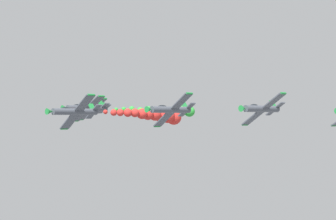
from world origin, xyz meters
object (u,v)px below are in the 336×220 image
(airplane_right_inner, at_px, (85,108))
(airplane_right_outer, at_px, (90,109))
(airplane_left_inner, at_px, (170,110))
(airplane_left_outer, at_px, (261,109))
(airplane_lead, at_px, (74,112))

(airplane_right_inner, height_order, airplane_right_outer, airplane_right_inner)
(airplane_left_inner, bearing_deg, airplane_left_outer, -142.74)
(airplane_right_inner, xyz_separation_m, airplane_left_outer, (-34.38, -9.26, -0.33))
(airplane_left_outer, bearing_deg, airplane_left_inner, 37.26)
(airplane_lead, height_order, airplane_right_inner, airplane_right_inner)
(airplane_right_inner, bearing_deg, airplane_right_outer, -42.10)
(airplane_lead, height_order, airplane_right_outer, airplane_right_outer)
(airplane_right_inner, distance_m, airplane_left_outer, 35.60)
(airplane_left_inner, height_order, airplane_right_inner, airplane_right_inner)
(airplane_left_inner, relative_size, airplane_right_outer, 1.00)
(airplane_left_inner, xyz_separation_m, airplane_left_outer, (-12.01, -9.14, 0.12))
(airplane_lead, distance_m, airplane_right_inner, 15.72)
(airplane_lead, height_order, airplane_left_inner, airplane_left_inner)
(airplane_right_inner, relative_size, airplane_left_outer, 1.00)
(airplane_left_outer, bearing_deg, airplane_lead, 41.18)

